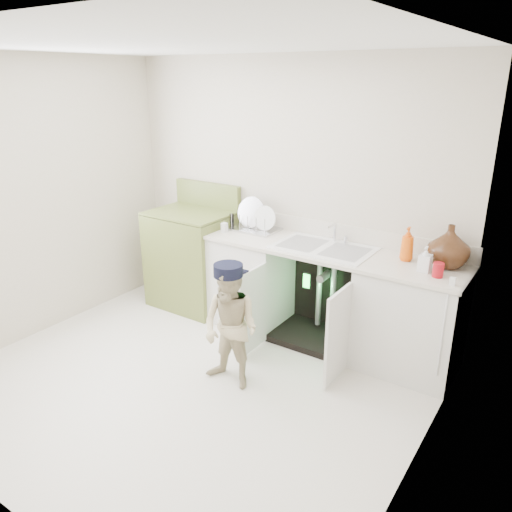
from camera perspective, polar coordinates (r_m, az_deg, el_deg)
The scene contains 5 objects.
ground at distance 4.14m, azimuth -7.77°, elevation -14.17°, with size 3.50×3.50×0.00m, color beige.
room_shell at distance 3.59m, azimuth -8.69°, elevation 2.59°, with size 6.00×5.50×1.26m.
counter_run at distance 4.51m, azimuth 7.89°, elevation -4.23°, with size 2.44×1.02×1.24m.
avocado_stove at distance 5.25m, azimuth -7.24°, elevation -0.14°, with size 0.81×0.65×1.26m.
repair_worker at distance 3.84m, azimuth -2.91°, elevation -8.06°, with size 0.57×0.86×1.00m.
Camera 1 is at (2.34, -2.52, 2.30)m, focal length 35.00 mm.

